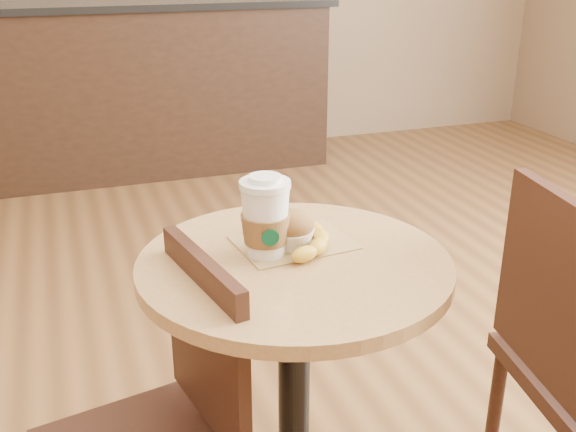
# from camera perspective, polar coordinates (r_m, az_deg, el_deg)

# --- Properties ---
(cafe_table) EXTENTS (0.65, 0.65, 0.75)m
(cafe_table) POSITION_cam_1_polar(r_m,az_deg,el_deg) (1.50, 0.51, -11.86)
(cafe_table) COLOR black
(cafe_table) RESTS_ON ground
(chair_left) EXTENTS (0.42, 0.42, 0.81)m
(chair_left) POSITION_cam_1_polar(r_m,az_deg,el_deg) (1.44, -10.52, -17.46)
(chair_left) COLOR #361D13
(chair_left) RESTS_ON ground
(service_counter) EXTENTS (2.30, 0.65, 1.04)m
(service_counter) POSITION_cam_1_polar(r_m,az_deg,el_deg) (4.35, -11.94, 10.57)
(service_counter) COLOR black
(service_counter) RESTS_ON ground
(kraft_bag) EXTENTS (0.26, 0.21, 0.00)m
(kraft_bag) POSITION_cam_1_polar(r_m,az_deg,el_deg) (1.45, 0.49, -2.27)
(kraft_bag) COLOR #977B49
(kraft_bag) RESTS_ON cafe_table
(coffee_cup) EXTENTS (0.10, 0.11, 0.17)m
(coffee_cup) POSITION_cam_1_polar(r_m,az_deg,el_deg) (1.37, -1.92, -0.37)
(coffee_cup) COLOR white
(coffee_cup) RESTS_ON cafe_table
(muffin) EXTENTS (0.09, 0.09, 0.08)m
(muffin) POSITION_cam_1_polar(r_m,az_deg,el_deg) (1.41, 0.37, -1.17)
(muffin) COLOR white
(muffin) RESTS_ON kraft_bag
(banana) EXTENTS (0.16, 0.26, 0.03)m
(banana) POSITION_cam_1_polar(r_m,az_deg,el_deg) (1.45, 1.32, -1.62)
(banana) COLOR gold
(banana) RESTS_ON kraft_bag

